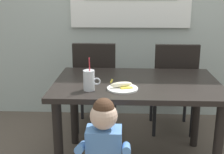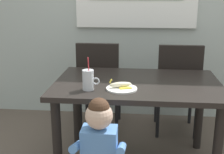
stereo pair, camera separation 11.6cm
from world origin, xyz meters
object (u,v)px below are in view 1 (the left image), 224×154
toddler_standing (104,145)px  peeled_banana (122,85)px  dining_chair_left (96,82)px  dining_chair_right (173,83)px  milk_cup (89,81)px  snack_plate (122,88)px  dining_table (136,94)px

toddler_standing → peeled_banana: toddler_standing is taller
dining_chair_left → toddler_standing: dining_chair_left is taller
dining_chair_right → toddler_standing: size_ratio=1.15×
milk_cup → snack_plate: size_ratio=1.09×
dining_chair_left → peeled_banana: (0.28, -0.85, 0.24)m
dining_chair_left → peeled_banana: dining_chair_left is taller
snack_plate → peeled_banana: bearing=123.5°
milk_cup → snack_plate: bearing=6.9°
dining_chair_right → toddler_standing: dining_chair_right is taller
milk_cup → dining_table: bearing=33.0°
milk_cup → snack_plate: milk_cup is taller
dining_table → dining_chair_right: (0.40, 0.63, -0.10)m
dining_chair_left → snack_plate: (0.29, -0.86, 0.21)m
toddler_standing → dining_table: bearing=71.1°
toddler_standing → milk_cup: bearing=108.0°
peeled_banana → snack_plate: bearing=-56.5°
snack_plate → milk_cup: bearing=-173.1°
dining_table → snack_plate: size_ratio=5.75×
dining_chair_left → milk_cup: size_ratio=3.83×
dining_chair_left → dining_table: bearing=121.3°
toddler_standing → milk_cup: milk_cup is taller
dining_table → milk_cup: bearing=-147.0°
dining_chair_left → toddler_standing: size_ratio=1.15×
dining_table → peeled_banana: (-0.12, -0.19, 0.14)m
milk_cup → snack_plate: 0.25m
dining_chair_right → toddler_standing: bearing=64.1°
dining_chair_right → dining_chair_left: bearing=-1.8°
dining_table → milk_cup: milk_cup is taller
snack_plate → peeled_banana: 0.03m
dining_chair_right → snack_plate: bearing=58.4°
dining_table → toddler_standing: bearing=-108.9°
dining_chair_left → snack_plate: dining_chair_left is taller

